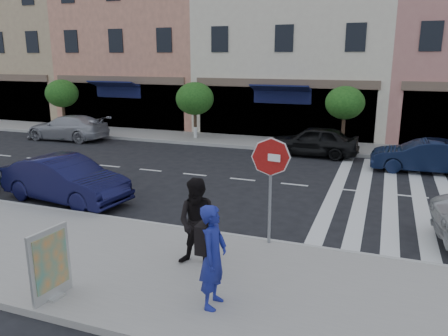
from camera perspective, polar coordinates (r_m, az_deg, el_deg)
ground at (r=13.11m, az=-3.02°, el=-5.97°), size 120.00×120.00×0.00m
sidewalk_near at (r=10.04m, az=-11.74°, el=-12.43°), size 60.00×4.50×0.15m
sidewalk_far at (r=23.24m, az=7.80°, el=3.10°), size 60.00×3.00×0.15m
building_west_far at (r=39.07m, az=-24.07°, el=15.26°), size 12.00×9.00×12.00m
building_west_mid at (r=32.54m, az=-9.44°, el=18.46°), size 10.00×9.00×14.00m
building_centre at (r=28.80m, az=9.93°, el=16.01°), size 11.00×9.00×11.00m
street_tree_wa at (r=29.16m, az=-20.40°, el=9.09°), size 2.00×2.00×3.05m
street_tree_wb at (r=24.31m, az=-3.83°, el=9.01°), size 2.10×2.10×3.06m
street_tree_c at (r=22.26m, az=15.51°, el=8.17°), size 1.90×1.90×3.04m
stop_sign at (r=10.22m, az=6.11°, el=0.03°), size 0.91×0.20×2.61m
photographer at (r=7.89m, az=-1.42°, el=-11.48°), size 0.47×0.71×1.92m
walker at (r=9.36m, az=-3.33°, el=-7.15°), size 1.02×0.84×1.94m
poster_board at (r=8.84m, az=-21.73°, el=-11.71°), size 0.35×0.90×1.37m
car_near_mid at (r=14.90m, az=-20.01°, el=-1.42°), size 4.58×2.12×1.45m
car_far_left at (r=26.14m, az=-19.77°, el=5.00°), size 4.81×2.07×1.38m
car_far_mid at (r=20.96m, az=11.57°, el=3.49°), size 4.19×1.71×1.42m
car_far_right at (r=19.33m, az=24.64°, el=1.43°), size 4.12×1.61×1.34m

